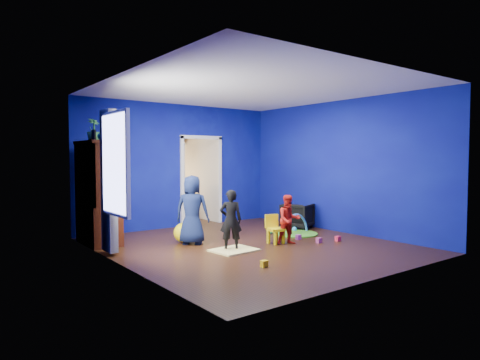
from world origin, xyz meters
TOP-DOWN VIEW (x-y plane):
  - floor at (0.00, 0.00)m, footprint 5.00×5.50m
  - ceiling at (0.00, 0.00)m, footprint 5.00×5.50m
  - wall_back at (0.00, 2.75)m, footprint 5.00×0.02m
  - wall_front at (0.00, -2.75)m, footprint 5.00×0.02m
  - wall_left at (-2.50, 0.00)m, footprint 0.02×5.50m
  - wall_right at (2.50, 0.00)m, footprint 0.02×5.50m
  - alcove at (0.60, 3.62)m, footprint 1.00×1.75m
  - armchair at (2.07, 0.88)m, footprint 0.84×0.83m
  - child_black at (-0.53, -0.08)m, footprint 0.47×0.43m
  - child_navy at (-0.82, 0.78)m, footprint 0.75×0.75m
  - toddler_red at (0.65, -0.33)m, footprint 0.56×0.50m
  - vase at (-2.22, 1.59)m, footprint 0.26×0.26m
  - potted_plant at (-2.22, 2.11)m, footprint 0.32×0.32m
  - tv_armoire at (-2.22, 1.89)m, footprint 0.58×1.14m
  - crt_tv at (-2.18, 1.89)m, footprint 0.46×0.70m
  - yellow_blanket at (-0.53, -0.18)m, footprint 0.80×0.66m
  - hopper_ball at (-0.87, 1.03)m, footprint 0.38×0.38m
  - kid_chair at (0.50, -0.13)m, footprint 0.34×0.34m
  - play_mat at (1.49, 0.36)m, footprint 0.95×0.95m
  - toy_arch at (1.49, 0.36)m, footprint 0.85×0.16m
  - window_left at (-2.48, 0.35)m, footprint 0.03×0.95m
  - curtain at (-2.37, 0.90)m, footprint 0.14×0.42m
  - doorway at (0.60, 2.75)m, footprint 1.16×0.10m
  - study_desk at (0.60, 4.26)m, footprint 0.88×0.44m
  - desk_monitor at (0.60, 4.38)m, footprint 0.40×0.05m
  - desk_lamp at (0.32, 4.32)m, footprint 0.14×0.14m
  - folding_chair at (0.60, 3.30)m, footprint 0.40×0.40m
  - book_shelf at (0.60, 4.37)m, footprint 0.88×0.24m
  - toy_0 at (1.62, -0.70)m, footprint 0.10×0.08m
  - toy_1 at (1.72, 0.62)m, footprint 0.11×0.11m
  - toy_2 at (-0.83, -1.35)m, footprint 0.10×0.08m
  - toy_3 at (1.06, 0.70)m, footprint 0.11×0.11m
  - toy_4 at (1.11, -0.11)m, footprint 0.10×0.08m
  - toy_5 at (1.19, -0.59)m, footprint 0.10×0.08m

SIDE VIEW (x-z plane):
  - floor at x=0.00m, z-range -0.01..0.01m
  - play_mat at x=1.49m, z-range 0.00..0.03m
  - yellow_blanket at x=-0.53m, z-range 0.00..0.03m
  - toy_arch at x=1.49m, z-range -0.41..0.45m
  - toy_0 at x=1.62m, z-range 0.00..0.10m
  - toy_2 at x=-0.83m, z-range 0.00..0.10m
  - toy_4 at x=1.11m, z-range 0.00..0.10m
  - toy_5 at x=1.19m, z-range 0.00..0.10m
  - toy_1 at x=1.72m, z-range 0.00..0.11m
  - toy_3 at x=1.06m, z-range 0.00..0.11m
  - hopper_ball at x=-0.87m, z-range 0.00..0.38m
  - kid_chair at x=0.50m, z-range 0.00..0.50m
  - armchair at x=2.07m, z-range 0.00..0.59m
  - study_desk at x=0.60m, z-range 0.00..0.75m
  - folding_chair at x=0.60m, z-range 0.00..0.92m
  - toddler_red at x=0.65m, z-range 0.00..0.94m
  - child_black at x=-0.53m, z-range 0.00..1.08m
  - child_navy at x=-0.82m, z-range 0.00..1.31m
  - desk_lamp at x=0.32m, z-range 0.86..1.00m
  - desk_monitor at x=0.60m, z-range 0.79..1.11m
  - tv_armoire at x=-2.22m, z-range 0.00..1.96m
  - crt_tv at x=-2.18m, z-range 0.75..1.29m
  - doorway at x=0.60m, z-range 0.00..2.10m
  - alcove at x=0.60m, z-range 0.00..2.50m
  - curtain at x=-2.37m, z-range 0.05..2.45m
  - wall_back at x=0.00m, z-range 0.00..2.90m
  - wall_front at x=0.00m, z-range 0.00..2.90m
  - wall_left at x=-2.50m, z-range 0.00..2.90m
  - wall_right at x=2.50m, z-range 0.00..2.90m
  - window_left at x=-2.48m, z-range 0.77..2.33m
  - book_shelf at x=0.60m, z-range 2.00..2.04m
  - vase at x=-2.22m, z-range 1.96..2.17m
  - potted_plant at x=-2.22m, z-range 1.96..2.40m
  - ceiling at x=0.00m, z-range 2.90..2.90m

